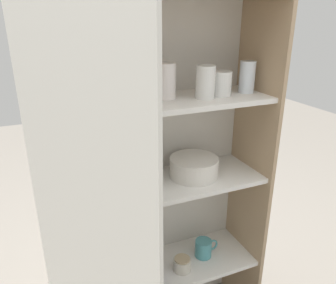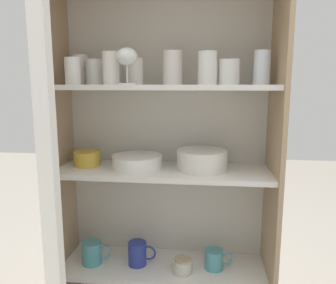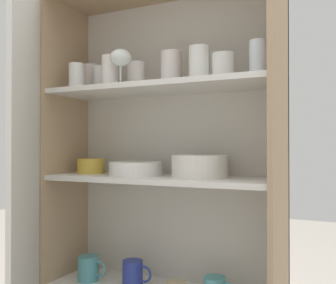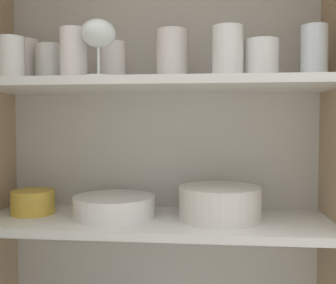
% 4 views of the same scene
% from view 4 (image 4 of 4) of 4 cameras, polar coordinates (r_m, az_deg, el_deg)
% --- Properties ---
extents(cupboard_back_panel, '(0.92, 0.02, 1.54)m').
position_cam_4_polar(cupboard_back_panel, '(1.18, -0.87, -11.48)').
color(cupboard_back_panel, silver).
rests_on(cupboard_back_panel, ground_plane).
extents(shelf_board_middle, '(0.88, 0.28, 0.02)m').
position_cam_4_polar(shelf_board_middle, '(1.02, -1.85, -11.55)').
color(shelf_board_middle, white).
extents(shelf_board_upper, '(0.88, 0.28, 0.02)m').
position_cam_4_polar(shelf_board_upper, '(1.00, -1.88, 8.19)').
color(shelf_board_upper, white).
extents(tumbler_glass_0, '(0.07, 0.07, 0.12)m').
position_cam_4_polar(tumbler_glass_0, '(1.17, -19.75, 10.76)').
color(tumbler_glass_0, silver).
rests_on(tumbler_glass_0, shelf_board_upper).
extents(tumbler_glass_1, '(0.08, 0.08, 0.11)m').
position_cam_4_polar(tumbler_glass_1, '(1.06, -8.26, 11.30)').
color(tumbler_glass_1, silver).
rests_on(tumbler_glass_1, shelf_board_upper).
extents(tumbler_glass_2, '(0.08, 0.08, 0.10)m').
position_cam_4_polar(tumbler_glass_2, '(1.11, -16.75, 10.71)').
color(tumbler_glass_2, white).
rests_on(tumbler_glass_2, shelf_board_upper).
extents(tumbler_glass_3, '(0.08, 0.08, 0.10)m').
position_cam_4_polar(tumbler_glass_3, '(0.99, 13.42, 11.52)').
color(tumbler_glass_3, white).
rests_on(tumbler_glass_3, shelf_board_upper).
extents(tumbler_glass_4, '(0.08, 0.08, 0.13)m').
position_cam_4_polar(tumbler_glass_4, '(1.03, 0.58, 12.31)').
color(tumbler_glass_4, silver).
rests_on(tumbler_glass_4, shelf_board_upper).
extents(tumbler_glass_5, '(0.06, 0.06, 0.10)m').
position_cam_4_polar(tumbler_glass_5, '(1.05, -21.76, 11.18)').
color(tumbler_glass_5, white).
rests_on(tumbler_glass_5, shelf_board_upper).
extents(tumbler_glass_6, '(0.06, 0.06, 0.13)m').
position_cam_4_polar(tumbler_glass_6, '(1.02, 20.44, 12.07)').
color(tumbler_glass_6, white).
rests_on(tumbler_glass_6, shelf_board_upper).
extents(tumbler_glass_7, '(0.07, 0.07, 0.12)m').
position_cam_4_polar(tumbler_glass_7, '(0.97, 8.63, 12.67)').
color(tumbler_glass_7, white).
rests_on(tumbler_glass_7, shelf_board_upper).
extents(tumbler_glass_8, '(0.07, 0.07, 0.13)m').
position_cam_4_polar(tumbler_glass_8, '(1.01, -13.52, 12.22)').
color(tumbler_glass_8, silver).
rests_on(tumbler_glass_8, shelf_board_upper).
extents(wine_glass_0, '(0.08, 0.08, 0.14)m').
position_cam_4_polar(wine_glass_0, '(0.96, -10.09, 14.84)').
color(wine_glass_0, white).
rests_on(wine_glass_0, shelf_board_upper).
extents(plate_stack_white, '(0.21, 0.21, 0.05)m').
position_cam_4_polar(plate_stack_white, '(1.05, -7.80, -9.21)').
color(plate_stack_white, white).
rests_on(plate_stack_white, shelf_board_middle).
extents(mixing_bowl_large, '(0.21, 0.21, 0.08)m').
position_cam_4_polar(mixing_bowl_large, '(1.01, 7.53, -8.56)').
color(mixing_bowl_large, silver).
rests_on(mixing_bowl_large, shelf_board_middle).
extents(serving_bowl_small, '(0.12, 0.12, 0.06)m').
position_cam_4_polar(serving_bowl_small, '(1.13, -19.02, -8.07)').
color(serving_bowl_small, gold).
rests_on(serving_bowl_small, shelf_board_middle).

